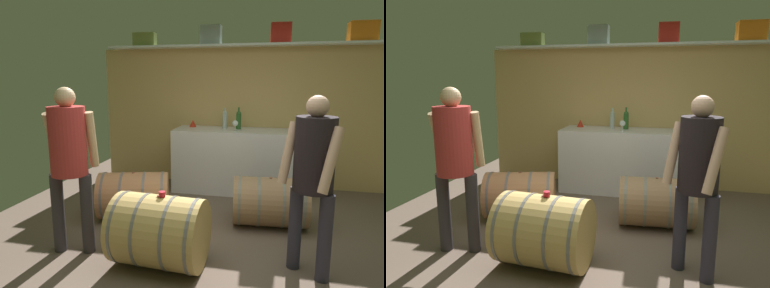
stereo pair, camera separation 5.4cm
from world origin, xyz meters
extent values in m
cube|color=brown|center=(0.00, 0.64, -0.01)|extent=(5.82, 8.33, 0.02)
cube|color=tan|center=(0.00, 2.56, 1.08)|extent=(4.62, 0.10, 2.16)
cube|color=white|center=(0.00, 2.41, 2.17)|extent=(4.25, 0.40, 0.03)
cube|color=olive|center=(-1.58, 2.41, 2.29)|extent=(0.36, 0.21, 0.21)
cube|color=gray|center=(-0.52, 2.41, 2.33)|extent=(0.30, 0.22, 0.29)
cube|color=red|center=(0.51, 2.41, 2.33)|extent=(0.30, 0.24, 0.29)
cube|color=orange|center=(1.60, 2.41, 2.32)|extent=(0.37, 0.27, 0.27)
cube|color=white|center=(-0.07, 2.17, 0.47)|extent=(1.85, 0.68, 0.94)
cylinder|color=#2B5D28|center=(-0.05, 2.25, 1.05)|extent=(0.08, 0.08, 0.22)
sphere|color=#2B5D28|center=(-0.05, 2.25, 1.17)|extent=(0.07, 0.07, 0.07)
cylinder|color=#2B5D28|center=(-0.05, 2.25, 1.23)|extent=(0.03, 0.03, 0.08)
cylinder|color=#ACBEBC|center=(-0.26, 2.26, 1.05)|extent=(0.07, 0.07, 0.23)
sphere|color=#ACBEBC|center=(-0.26, 2.26, 1.18)|extent=(0.06, 0.06, 0.06)
cylinder|color=#ACBEBC|center=(-0.26, 2.26, 1.22)|extent=(0.02, 0.02, 0.07)
cylinder|color=white|center=(-0.08, 2.03, 0.94)|extent=(0.06, 0.06, 0.00)
cylinder|color=white|center=(-0.08, 2.03, 0.98)|extent=(0.01, 0.01, 0.08)
sphere|color=white|center=(-0.08, 2.03, 1.05)|extent=(0.09, 0.09, 0.09)
sphere|color=maroon|center=(-0.08, 2.03, 1.04)|extent=(0.05, 0.05, 0.05)
cone|color=red|center=(-0.78, 2.32, 1.00)|extent=(0.11, 0.11, 0.11)
cylinder|color=tan|center=(-0.51, -0.16, 0.33)|extent=(0.86, 0.71, 0.65)
cylinder|color=slate|center=(-0.85, -0.14, 0.33)|extent=(0.07, 0.66, 0.66)
cylinder|color=slate|center=(-0.64, -0.15, 0.33)|extent=(0.07, 0.66, 0.66)
cylinder|color=slate|center=(-0.38, -0.17, 0.33)|extent=(0.07, 0.66, 0.66)
cylinder|color=slate|center=(-0.17, -0.18, 0.33)|extent=(0.07, 0.66, 0.66)
cylinder|color=brown|center=(-0.51, -0.16, 0.66)|extent=(0.04, 0.04, 0.01)
cylinder|color=#9E7653|center=(0.46, 0.96, 0.29)|extent=(0.87, 0.63, 0.56)
cylinder|color=slate|center=(0.11, 0.94, 0.29)|extent=(0.07, 0.58, 0.58)
cylinder|color=slate|center=(0.32, 0.95, 0.29)|extent=(0.07, 0.58, 0.58)
cylinder|color=slate|center=(0.59, 0.97, 0.29)|extent=(0.07, 0.58, 0.58)
cylinder|color=slate|center=(0.80, 0.99, 0.29)|extent=(0.07, 0.58, 0.58)
cylinder|color=brown|center=(0.46, 0.96, 0.58)|extent=(0.04, 0.04, 0.01)
cylinder|color=tan|center=(-1.17, 0.82, 0.29)|extent=(0.95, 0.76, 0.56)
cylinder|color=slate|center=(-1.51, 0.73, 0.29)|extent=(0.18, 0.56, 0.57)
cylinder|color=slate|center=(-1.30, 0.78, 0.29)|extent=(0.18, 0.56, 0.57)
cylinder|color=slate|center=(-1.04, 0.85, 0.29)|extent=(0.18, 0.56, 0.57)
cylinder|color=slate|center=(-0.83, 0.91, 0.29)|extent=(0.18, 0.56, 0.57)
cylinder|color=brown|center=(-1.17, 0.82, 0.57)|extent=(0.04, 0.04, 0.01)
cylinder|color=red|center=(-0.48, -0.16, 0.68)|extent=(0.06, 0.06, 0.04)
cylinder|color=#322D31|center=(-1.28, -0.08, 0.39)|extent=(0.12, 0.12, 0.79)
cylinder|color=#322D31|center=(-1.56, -0.13, 0.39)|extent=(0.12, 0.12, 0.79)
cylinder|color=#B0302E|center=(-1.42, -0.11, 1.11)|extent=(0.34, 0.34, 0.65)
sphere|color=tan|center=(-1.42, -0.11, 1.52)|extent=(0.19, 0.19, 0.19)
cylinder|color=tan|center=(-1.24, 0.02, 1.11)|extent=(0.11, 0.19, 0.55)
cylinder|color=tan|center=(-1.63, -0.04, 1.11)|extent=(0.12, 0.27, 0.54)
cylinder|color=#2F2C3C|center=(0.68, 0.08, 0.38)|extent=(0.12, 0.12, 0.76)
cylinder|color=#2F2C3C|center=(0.91, -0.09, 0.38)|extent=(0.12, 0.12, 0.76)
cylinder|color=black|center=(0.80, 0.00, 1.07)|extent=(0.33, 0.33, 0.63)
sphere|color=#D7A588|center=(0.80, 0.00, 1.47)|extent=(0.18, 0.18, 0.18)
cylinder|color=#D7A588|center=(0.59, 0.03, 1.07)|extent=(0.20, 0.23, 0.53)
cylinder|color=#D7A588|center=(0.90, -0.19, 1.07)|extent=(0.22, 0.27, 0.52)
camera|label=1|loc=(0.45, -2.95, 1.69)|focal=32.37mm
camera|label=2|loc=(0.50, -2.94, 1.69)|focal=32.37mm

